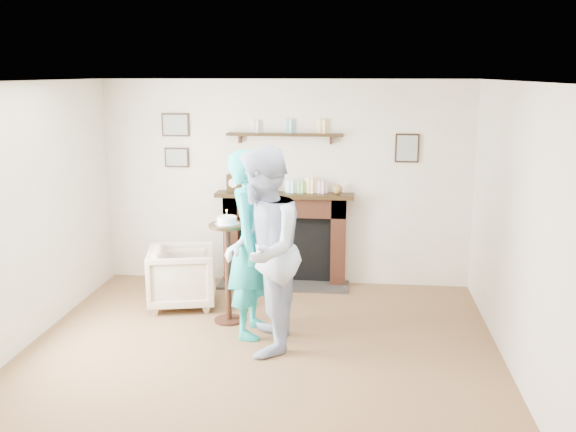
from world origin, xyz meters
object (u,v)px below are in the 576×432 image
Objects in this scene: man at (263,349)px; woman at (253,332)px; armchair at (183,305)px; pedestal_table at (228,253)px.

man is 1.04× the size of woman.
armchair is 1.51m from man.
man is 1.60× the size of pedestal_table.
armchair is at bearing 57.04° from woman.
man is at bearing -152.97° from woman.
man reaches higher than armchair.
pedestal_table is (-0.46, 0.65, 0.75)m from man.
pedestal_table is at bearing 51.77° from woman.
pedestal_table reaches higher than armchair.
armchair is 1.05m from pedestal_table.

